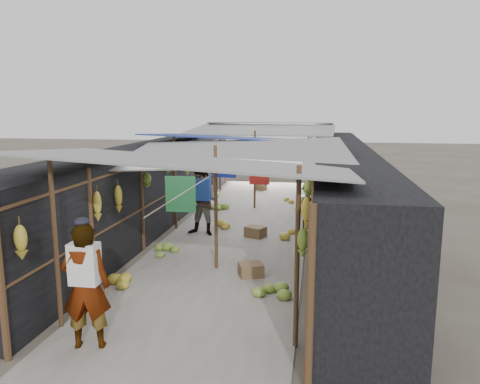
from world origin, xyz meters
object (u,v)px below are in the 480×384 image
Objects in this scene: black_basin at (307,198)px; vendor_elderly at (86,286)px; crate_near at (251,270)px; vendor_seated at (306,199)px; shopper_blue at (203,202)px.

black_basin is 11.51m from vendor_elderly.
crate_near is 0.54× the size of vendor_seated.
black_basin is (0.91, 8.01, -0.05)m from crate_near.
shopper_blue is (-1.69, 2.88, 0.77)m from crate_near.
crate_near is at bearing -134.07° from vendor_elderly.
vendor_seated is at bearing 62.18° from shopper_blue.
shopper_blue is (-2.61, -5.12, 0.82)m from black_basin.
crate_near reaches higher than black_basin.
vendor_seated is (2.61, 3.30, -0.48)m from shopper_blue.
vendor_elderly is 1.00× the size of shopper_blue.
crate_near is 8.06m from black_basin.
crate_near is 0.80× the size of black_basin.
black_basin is at bearing -117.32° from vendor_elderly.
shopper_blue is 2.10× the size of vendor_seated.
shopper_blue is (0.17, 6.02, -0.00)m from vendor_elderly.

